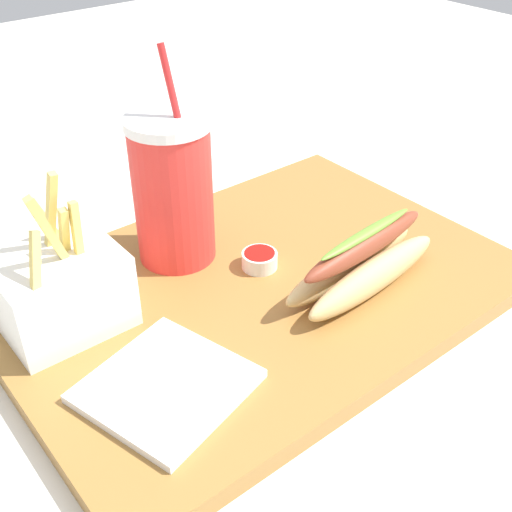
{
  "coord_description": "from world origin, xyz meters",
  "views": [
    {
      "loc": [
        -0.33,
        -0.4,
        0.41
      ],
      "look_at": [
        0.0,
        0.0,
        0.05
      ],
      "focal_mm": 45.16,
      "sensor_mm": 36.0,
      "label": 1
    }
  ],
  "objects_px": {
    "napkin_stack": "(167,386)",
    "ketchup_cup_1": "(260,259)",
    "hot_dog_1": "(363,264)",
    "soda_cup": "(173,189)",
    "fries_basket": "(61,290)"
  },
  "relations": [
    {
      "from": "fries_basket",
      "to": "ketchup_cup_1",
      "type": "relative_size",
      "value": 4.03
    },
    {
      "from": "soda_cup",
      "to": "hot_dog_1",
      "type": "relative_size",
      "value": 1.16
    },
    {
      "from": "soda_cup",
      "to": "napkin_stack",
      "type": "height_order",
      "value": "soda_cup"
    },
    {
      "from": "soda_cup",
      "to": "fries_basket",
      "type": "distance_m",
      "value": 0.15
    },
    {
      "from": "hot_dog_1",
      "to": "napkin_stack",
      "type": "bearing_deg",
      "value": 179.92
    },
    {
      "from": "napkin_stack",
      "to": "fries_basket",
      "type": "bearing_deg",
      "value": 101.48
    },
    {
      "from": "hot_dog_1",
      "to": "ketchup_cup_1",
      "type": "height_order",
      "value": "hot_dog_1"
    },
    {
      "from": "soda_cup",
      "to": "napkin_stack",
      "type": "xyz_separation_m",
      "value": [
        -0.11,
        -0.16,
        -0.07
      ]
    },
    {
      "from": "hot_dog_1",
      "to": "ketchup_cup_1",
      "type": "distance_m",
      "value": 0.11
    },
    {
      "from": "ketchup_cup_1",
      "to": "napkin_stack",
      "type": "relative_size",
      "value": 0.31
    },
    {
      "from": "soda_cup",
      "to": "hot_dog_1",
      "type": "xyz_separation_m",
      "value": [
        0.11,
        -0.16,
        -0.05
      ]
    },
    {
      "from": "fries_basket",
      "to": "hot_dog_1",
      "type": "xyz_separation_m",
      "value": [
        0.25,
        -0.13,
        -0.01
      ]
    },
    {
      "from": "napkin_stack",
      "to": "ketchup_cup_1",
      "type": "bearing_deg",
      "value": 27.35
    },
    {
      "from": "hot_dog_1",
      "to": "napkin_stack",
      "type": "height_order",
      "value": "hot_dog_1"
    },
    {
      "from": "hot_dog_1",
      "to": "ketchup_cup_1",
      "type": "relative_size",
      "value": 5.17
    }
  ]
}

